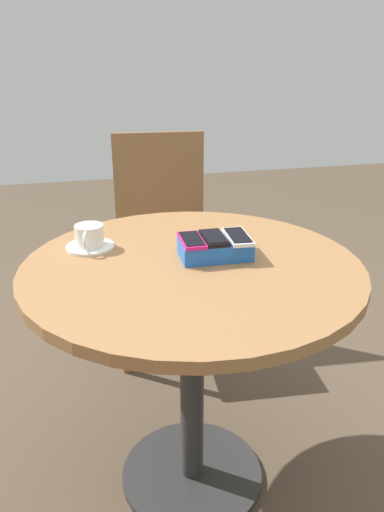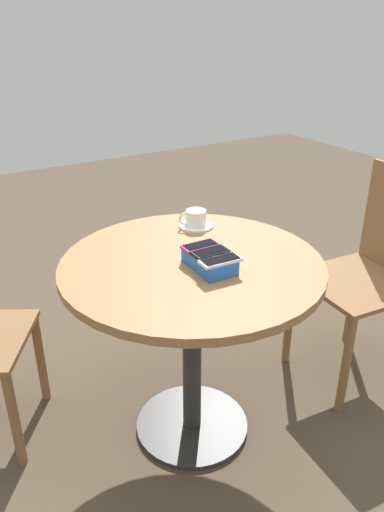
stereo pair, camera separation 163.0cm
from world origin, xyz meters
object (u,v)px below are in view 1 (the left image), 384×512
saucer (90,247)px  phone_magenta (192,240)px  phone_black (214,238)px  chair_near_window (163,239)px  round_table (192,311)px  phone_white (238,237)px  coffee_cup (89,235)px  phone_box (215,249)px

saucer → phone_magenta: bearing=150.8°
phone_black → saucer: size_ratio=0.90×
phone_black → saucer: bearing=-24.2°
chair_near_window → round_table: bearing=84.7°
phone_white → round_table: bearing=10.2°
phone_magenta → chair_near_window: chair_near_window is taller
phone_magenta → chair_near_window: size_ratio=0.13×
round_table → phone_black: (-0.07, -0.03, 0.20)m
phone_white → chair_near_window: bearing=-86.2°
phone_magenta → saucer: size_ratio=0.92×
phone_white → coffee_cup: bearing=-20.8°
phone_white → phone_black: bearing=-4.3°
phone_white → saucer: (0.38, -0.15, -0.05)m
round_table → chair_near_window: (-0.08, -0.84, -0.11)m
saucer → phone_box: bearing=155.2°
phone_white → phone_magenta: (0.13, -0.00, -0.00)m
phone_black → phone_magenta: bearing=0.6°
phone_white → coffee_cup: coffee_cup is taller
phone_box → saucer: size_ratio=1.41×
round_table → coffee_cup: coffee_cup is taller
round_table → saucer: size_ratio=6.64×
round_table → phone_black: size_ratio=7.41×
phone_magenta → saucer: (0.26, -0.14, -0.05)m
phone_box → phone_black: phone_black is taller
round_table → phone_magenta: bearing=-103.1°
saucer → chair_near_window: (-0.33, -0.67, -0.25)m
coffee_cup → chair_near_window: chair_near_window is taller
phone_black → coffee_cup: 0.35m
round_table → phone_box: phone_box is taller
coffee_cup → chair_near_window: 0.80m
phone_box → phone_black: size_ratio=1.58×
round_table → phone_white: (-0.13, -0.02, 0.20)m
phone_white → phone_magenta: bearing=-2.0°
phone_box → saucer: bearing=-24.8°
phone_box → phone_magenta: size_ratio=1.53×
phone_box → coffee_cup: size_ratio=1.75×
round_table → coffee_cup: (0.25, -0.17, 0.18)m
chair_near_window → phone_white: bearing=93.8°
phone_magenta → saucer: bearing=-29.2°
chair_near_window → phone_magenta: bearing=85.0°
phone_black → coffee_cup: size_ratio=1.11×
phone_box → saucer: 0.36m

